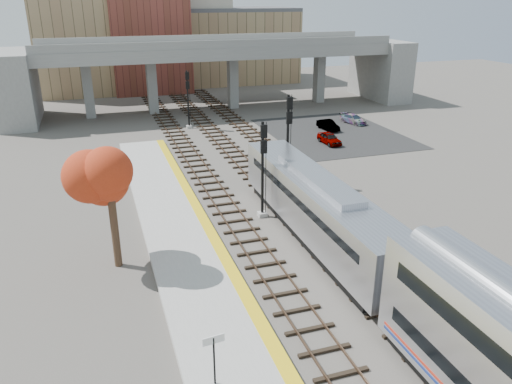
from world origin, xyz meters
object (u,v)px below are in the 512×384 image
object	(u,v)px
locomotive	(316,206)
signal_mast_far	(188,101)
car_c	(353,119)
tree	(109,179)
car_b	(328,125)
signal_mast_mid	(288,140)
car_a	(329,138)
signal_mast_near	(263,172)

from	to	relation	value
locomotive	signal_mast_far	distance (m)	30.97
car_c	tree	bearing A→B (deg)	-155.07
locomotive	car_b	bearing A→B (deg)	62.34
locomotive	signal_mast_mid	xyz separation A→B (m)	(2.00, 9.94, 1.47)
tree	car_a	distance (m)	30.19
locomotive	signal_mast_mid	distance (m)	10.24
signal_mast_mid	car_c	distance (m)	23.02
tree	signal_mast_far	bearing A→B (deg)	71.48
signal_mast_far	car_c	bearing A→B (deg)	-11.89
signal_mast_near	car_b	bearing A→B (deg)	53.67
signal_mast_far	car_a	xyz separation A→B (m)	(12.68, -11.35, -2.62)
locomotive	car_c	size ratio (longest dim) A/B	5.14
signal_mast_mid	tree	xyz separation A→B (m)	(-14.30, -9.51, 1.63)
car_a	car_c	size ratio (longest dim) A/B	0.94
signal_mast_far	tree	bearing A→B (deg)	-108.52
signal_mast_mid	car_c	xyz separation A→B (m)	(15.38, 16.84, -3.17)
signal_mast_far	car_a	size ratio (longest dim) A/B	1.91
tree	car_a	world-z (taller)	tree
car_b	car_c	bearing A→B (deg)	19.29
signal_mast_mid	signal_mast_far	world-z (taller)	signal_mast_mid
tree	signal_mast_mid	bearing A→B (deg)	33.62
signal_mast_mid	car_a	size ratio (longest dim) A/B	2.12
locomotive	tree	xyz separation A→B (m)	(-12.30, 0.42, 3.10)
tree	car_c	xyz separation A→B (m)	(29.68, 26.35, -4.80)
signal_mast_near	car_a	distance (m)	20.03
car_a	car_c	xyz separation A→B (m)	(6.79, 7.25, -0.06)
signal_mast_near	car_a	size ratio (longest dim) A/B	1.96
signal_mast_mid	locomotive	bearing A→B (deg)	-101.38
signal_mast_near	car_a	world-z (taller)	signal_mast_near
signal_mast_near	signal_mast_far	bearing A→B (deg)	90.00
signal_mast_mid	signal_mast_near	bearing A→B (deg)	-125.90
locomotive	car_c	distance (m)	31.97
signal_mast_near	signal_mast_mid	size ratio (longest dim) A/B	0.93
tree	car_b	size ratio (longest dim) A/B	2.07
signal_mast_mid	signal_mast_far	xyz separation A→B (m)	(-4.10, 20.94, -0.50)
car_a	car_b	size ratio (longest dim) A/B	1.00
car_b	tree	bearing A→B (deg)	-140.96
car_a	car_c	distance (m)	9.93
signal_mast_near	car_a	bearing A→B (deg)	50.27
car_b	car_c	size ratio (longest dim) A/B	0.94
car_a	car_c	bearing A→B (deg)	43.70
locomotive	signal_mast_far	size ratio (longest dim) A/B	2.85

